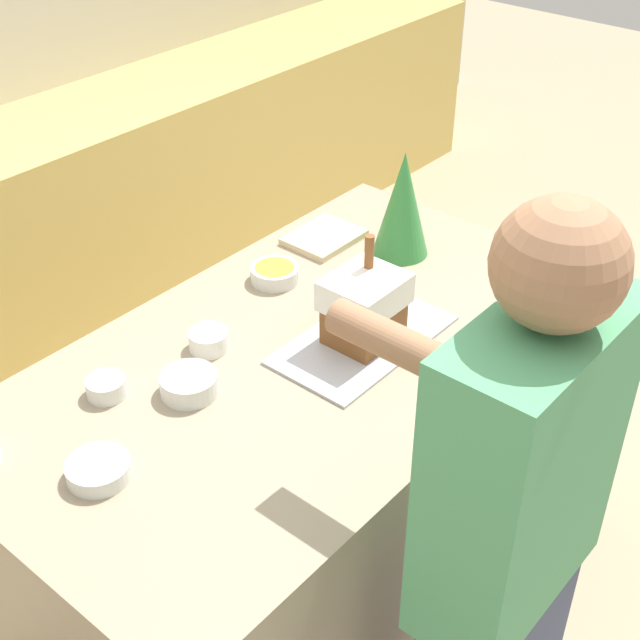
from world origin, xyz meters
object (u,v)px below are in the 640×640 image
Objects in this scene: candy_bowl_near_tray_left at (106,386)px; person at (504,565)px; candy_bowl_far_left at (189,383)px; cookbook at (324,237)px; baking_tray at (363,340)px; candy_bowl_far_right at (209,339)px; candy_bowl_beside_tree at (275,273)px; gingerbread_house at (364,307)px; decorative_tree at (403,204)px; candy_bowl_front_corner at (98,469)px.

candy_bowl_near_tray_left is 0.97m from person.
person is (0.20, -0.95, -0.07)m from candy_bowl_near_tray_left.
candy_bowl_far_left is 0.63× the size of cookbook.
baking_tray is 0.52m from cookbook.
candy_bowl_far_left is 0.08× the size of person.
person is at bearing -77.95° from candy_bowl_near_tray_left.
candy_bowl_far_right is 0.73× the size of candy_bowl_beside_tree.
baking_tray is at bearing -151.26° from gingerbread_house.
candy_bowl_far_left is at bearing 95.13° from person.
gingerbread_house is 1.97× the size of candy_bowl_beside_tree.
candy_bowl_beside_tree is at bearing 67.03° from person.
candy_bowl_near_tray_left is (-0.97, 0.13, -0.13)m from decorative_tree.
gingerbread_house is at bearing -9.49° from candy_bowl_front_corner.
decorative_tree is 0.28m from cookbook.
candy_bowl_far_right reaches higher than candy_bowl_near_tray_left.
baking_tray is 1.50× the size of decorative_tree.
gingerbread_house is 0.84× the size of decorative_tree.
gingerbread_house is 1.23× the size of cookbook.
decorative_tree is 2.34× the size of candy_bowl_front_corner.
candy_bowl_near_tray_left is (-0.56, 0.32, -0.08)m from gingerbread_house.
candy_bowl_beside_tree is at bearing 16.77° from candy_bowl_front_corner.
baking_tray is 3.49× the size of candy_bowl_far_left.
decorative_tree is at bearing 24.44° from gingerbread_house.
baking_tray is 0.37m from candy_bowl_beside_tree.
candy_bowl_far_left is (-0.43, 0.18, 0.02)m from baking_tray.
decorative_tree reaches higher than baking_tray.
cookbook is at bearing 50.99° from gingerbread_house.
person reaches higher than baking_tray.
person is at bearing -112.97° from candy_bowl_beside_tree.
baking_tray is 4.78× the size of candy_bowl_far_right.
cookbook reaches higher than baking_tray.
candy_bowl_near_tray_left is (0.18, 0.20, 0.00)m from candy_bowl_front_corner.
gingerbread_house is 0.40m from candy_bowl_far_right.
decorative_tree is 1.14m from person.
cookbook is at bearing 9.02° from candy_bowl_beside_tree.
candy_bowl_beside_tree is (0.07, 0.36, -0.08)m from gingerbread_house.
gingerbread_house is 2.68× the size of candy_bowl_far_right.
gingerbread_house is at bearing -155.56° from decorative_tree.
candy_bowl_near_tray_left reaches higher than candy_bowl_beside_tree.
person is (0.07, -0.81, -0.08)m from candy_bowl_far_left.
gingerbread_house reaches higher than candy_bowl_front_corner.
person is (0.38, -0.75, -0.07)m from candy_bowl_front_corner.
person is (-0.68, -1.03, -0.06)m from cookbook.
cookbook is (0.33, 0.41, 0.01)m from baking_tray.
decorative_tree is 0.71m from candy_bowl_far_right.
person is at bearing -119.49° from gingerbread_house.
gingerbread_house is at bearing 60.51° from person.
candy_bowl_far_left is at bearing 10.87° from candy_bowl_front_corner.
cookbook is at bearing 16.52° from candy_bowl_far_left.
candy_bowl_far_left reaches higher than candy_bowl_front_corner.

